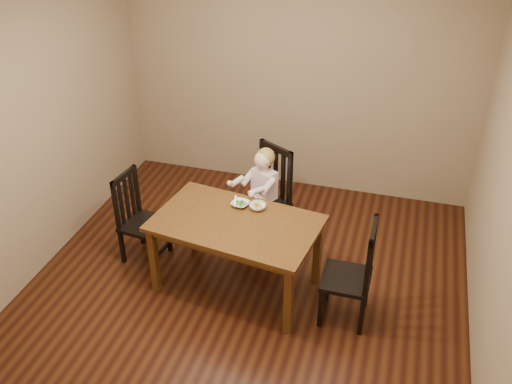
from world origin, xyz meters
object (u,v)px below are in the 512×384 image
(dining_table, at_px, (236,229))
(chair_left, at_px, (139,219))
(chair_child, at_px, (266,197))
(toddler, at_px, (263,187))
(bowl_peas, at_px, (240,204))
(chair_right, at_px, (353,275))
(bowl_veg, at_px, (258,207))

(dining_table, xyz_separation_m, chair_left, (-1.05, 0.16, -0.19))
(chair_child, height_order, toddler, chair_child)
(chair_left, relative_size, bowl_peas, 5.87)
(toddler, bearing_deg, chair_right, 168.47)
(chair_child, relative_size, bowl_veg, 6.67)
(dining_table, bearing_deg, toddler, 87.42)
(toddler, bearing_deg, chair_left, 58.04)
(dining_table, xyz_separation_m, bowl_veg, (0.13, 0.25, 0.11))
(dining_table, relative_size, bowl_veg, 9.99)
(dining_table, height_order, chair_right, chair_right)
(chair_right, xyz_separation_m, bowl_peas, (-1.11, 0.38, 0.27))
(chair_left, bearing_deg, chair_child, 127.82)
(chair_left, xyz_separation_m, toddler, (1.08, 0.60, 0.20))
(chair_left, distance_m, toddler, 1.25)
(chair_right, relative_size, toddler, 1.76)
(toddler, distance_m, bowl_peas, 0.52)
(bowl_peas, bearing_deg, bowl_veg, -1.51)
(toddler, xyz_separation_m, bowl_veg, (0.09, -0.51, 0.11))
(chair_left, distance_m, chair_right, 2.13)
(chair_child, bearing_deg, chair_right, 166.33)
(dining_table, relative_size, chair_right, 1.58)
(bowl_veg, bearing_deg, chair_right, -21.89)
(chair_left, distance_m, bowl_veg, 1.21)
(dining_table, height_order, bowl_peas, bowl_peas)
(chair_child, bearing_deg, toddler, 90.00)
(dining_table, distance_m, chair_right, 1.09)
(chair_right, bearing_deg, bowl_peas, 71.02)
(chair_right, bearing_deg, toddler, 49.37)
(bowl_peas, bearing_deg, chair_right, -19.05)
(chair_right, xyz_separation_m, bowl_veg, (-0.94, 0.38, 0.28))
(bowl_peas, xyz_separation_m, bowl_veg, (0.17, -0.00, 0.00))
(chair_child, relative_size, chair_right, 1.05)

